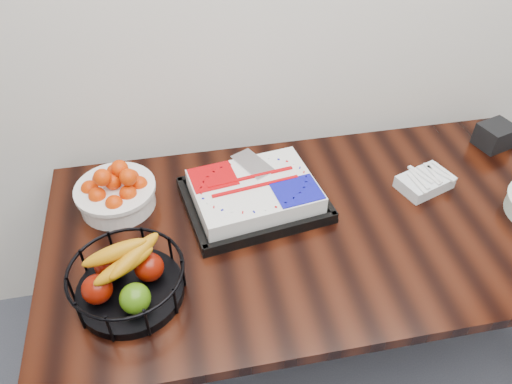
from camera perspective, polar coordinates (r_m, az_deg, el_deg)
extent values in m
cube|color=black|center=(1.65, 8.07, -3.88)|extent=(1.80, 0.90, 0.04)
cylinder|color=black|center=(2.15, -17.59, -6.74)|extent=(0.07, 0.07, 0.71)
cylinder|color=black|center=(2.46, 23.05, -0.97)|extent=(0.07, 0.07, 0.71)
cube|color=black|center=(1.67, -0.20, -1.11)|extent=(0.50, 0.42, 0.02)
cube|color=white|center=(1.64, -0.20, 0.01)|extent=(0.43, 0.35, 0.07)
cube|color=#BA0308|center=(1.67, -4.69, 2.19)|extent=(0.16, 0.15, 0.00)
cube|color=#0D0E97|center=(1.58, 4.51, -0.33)|extent=(0.16, 0.15, 0.00)
cube|color=silver|center=(1.70, 0.15, 3.23)|extent=(0.14, 0.18, 0.00)
cylinder|color=white|center=(1.71, -15.61, -0.48)|extent=(0.25, 0.25, 0.08)
cylinder|color=white|center=(1.69, -15.83, 0.38)|extent=(0.26, 0.26, 0.01)
cylinder|color=black|center=(1.46, -14.12, -10.91)|extent=(0.30, 0.30, 0.03)
torus|color=black|center=(1.40, -14.73, -8.69)|extent=(0.32, 0.32, 0.01)
cube|color=silver|center=(1.82, 18.70, 1.08)|extent=(0.21, 0.17, 0.04)
cube|color=black|center=(2.11, 25.66, 5.84)|extent=(0.15, 0.14, 0.09)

